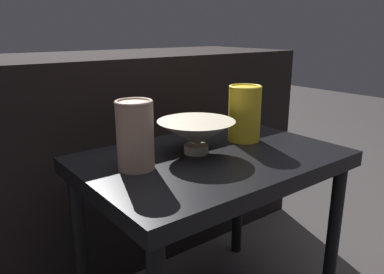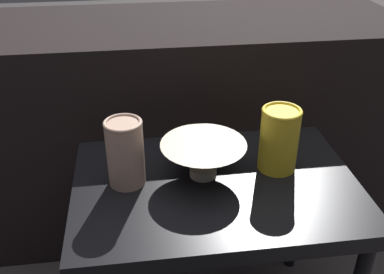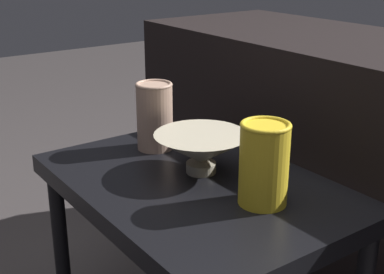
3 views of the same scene
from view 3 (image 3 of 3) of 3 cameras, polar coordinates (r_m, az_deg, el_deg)
table at (r=1.13m, az=0.37°, el=-7.39°), size 0.66×0.45×0.50m
couch_backdrop at (r=1.53m, az=17.41°, el=-3.98°), size 1.40×0.50×0.72m
bowl at (r=1.12m, az=0.99°, el=-1.30°), size 0.20×0.20×0.09m
vase_textured_left at (r=1.25m, az=-4.01°, el=2.33°), size 0.09×0.09×0.16m
vase_colorful_right at (r=0.99m, az=7.69°, el=-2.73°), size 0.09×0.09×0.16m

